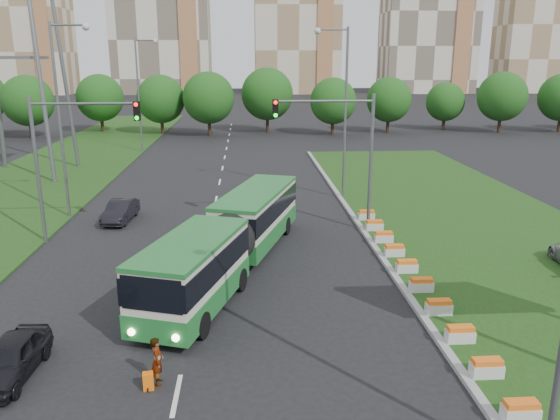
{
  "coord_description": "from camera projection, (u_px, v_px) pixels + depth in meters",
  "views": [
    {
      "loc": [
        -0.77,
        -20.61,
        9.81
      ],
      "look_at": [
        0.87,
        5.49,
        2.6
      ],
      "focal_mm": 35.0,
      "sensor_mm": 36.0,
      "label": 1
    }
  ],
  "objects": [
    {
      "name": "ground",
      "position": [
        267.0,
        306.0,
        22.48
      ],
      "size": [
        360.0,
        360.0,
        0.0
      ],
      "primitive_type": "plane",
      "color": "black",
      "rests_on": "ground"
    },
    {
      "name": "grass_median",
      "position": [
        490.0,
        238.0,
        30.94
      ],
      "size": [
        14.0,
        60.0,
        0.15
      ],
      "primitive_type": "cube",
      "color": "#1B4112",
      "rests_on": "ground"
    },
    {
      "name": "median_kerb",
      "position": [
        369.0,
        240.0,
        30.52
      ],
      "size": [
        0.3,
        60.0,
        0.18
      ],
      "primitive_type": "cube",
      "color": "#969696",
      "rests_on": "ground"
    },
    {
      "name": "left_verge",
      "position": [
        40.0,
        181.0,
        45.43
      ],
      "size": [
        12.0,
        110.0,
        0.1
      ],
      "primitive_type": "cube",
      "color": "#1B4112",
      "rests_on": "ground"
    },
    {
      "name": "lane_markings",
      "position": [
        217.0,
        193.0,
        41.54
      ],
      "size": [
        0.2,
        100.0,
        0.01
      ],
      "primitive_type": null,
      "color": "silver",
      "rests_on": "ground"
    },
    {
      "name": "flower_planters",
      "position": [
        414.0,
        275.0,
        24.59
      ],
      "size": [
        1.1,
        20.3,
        0.6
      ],
      "primitive_type": null,
      "color": "silver",
      "rests_on": "grass_median"
    },
    {
      "name": "traffic_mast_median",
      "position": [
        344.0,
        141.0,
        30.97
      ],
      "size": [
        5.76,
        0.32,
        8.0
      ],
      "color": "slate",
      "rests_on": "ground"
    },
    {
      "name": "traffic_mast_left",
      "position": [
        66.0,
        146.0,
        29.09
      ],
      "size": [
        5.76,
        0.32,
        8.0
      ],
      "color": "slate",
      "rests_on": "ground"
    },
    {
      "name": "street_lamps",
      "position": [
        206.0,
        131.0,
        30.32
      ],
      "size": [
        36.0,
        60.0,
        12.0
      ],
      "primitive_type": null,
      "color": "slate",
      "rests_on": "ground"
    },
    {
      "name": "tree_line",
      "position": [
        324.0,
        100.0,
        74.81
      ],
      "size": [
        120.0,
        8.0,
        9.0
      ],
      "primitive_type": null,
      "color": "#194F15",
      "rests_on": "ground"
    },
    {
      "name": "apartment_tower_west",
      "position": [
        20.0,
        9.0,
        156.49
      ],
      "size": [
        26.0,
        15.0,
        48.0
      ],
      "primitive_type": "cube",
      "color": "beige",
      "rests_on": "ground"
    },
    {
      "name": "apartment_tower_cwest",
      "position": [
        160.0,
        2.0,
        158.38
      ],
      "size": [
        28.0,
        15.0,
        52.0
      ],
      "primitive_type": "cube",
      "color": "beige",
      "rests_on": "ground"
    },
    {
      "name": "apartment_tower_ceast",
      "position": [
        297.0,
        7.0,
        161.07
      ],
      "size": [
        25.0,
        15.0,
        50.0
      ],
      "primitive_type": "cube",
      "color": "beige",
      "rests_on": "ground"
    },
    {
      "name": "apartment_tower_east",
      "position": [
        429.0,
        13.0,
        163.89
      ],
      "size": [
        27.0,
        15.0,
        47.0
      ],
      "primitive_type": "cube",
      "color": "beige",
      "rests_on": "ground"
    },
    {
      "name": "midrise_east",
      "position": [
        540.0,
        25.0,
        166.94
      ],
      "size": [
        24.0,
        14.0,
        40.0
      ],
      "primitive_type": "cube",
      "color": "beige",
      "rests_on": "ground"
    },
    {
      "name": "articulated_bus",
      "position": [
        227.0,
        238.0,
        25.98
      ],
      "size": [
        2.52,
        16.17,
        2.66
      ],
      "rotation": [
        0.0,
        0.0,
        -0.32
      ],
      "color": "beige",
      "rests_on": "ground"
    },
    {
      "name": "car_left_near",
      "position": [
        10.0,
        358.0,
        17.34
      ],
      "size": [
        1.72,
        3.86,
        1.29
      ],
      "primitive_type": "imported",
      "rotation": [
        0.0,
        0.0,
        -0.05
      ],
      "color": "black",
      "rests_on": "ground"
    },
    {
      "name": "car_left_far",
      "position": [
        120.0,
        211.0,
        34.24
      ],
      "size": [
        1.74,
        4.08,
        1.31
      ],
      "primitive_type": "imported",
      "rotation": [
        0.0,
        0.0,
        -0.09
      ],
      "color": "black",
      "rests_on": "ground"
    },
    {
      "name": "pedestrian",
      "position": [
        157.0,
        361.0,
        16.94
      ],
      "size": [
        0.43,
        0.6,
        1.57
      ],
      "primitive_type": "imported",
      "rotation": [
        0.0,
        0.0,
        1.66
      ],
      "color": "gray",
      "rests_on": "ground"
    },
    {
      "name": "shopping_trolley",
      "position": [
        148.0,
        381.0,
        16.76
      ],
      "size": [
        0.32,
        0.34,
        0.55
      ],
      "rotation": [
        0.0,
        0.0,
        0.18
      ],
      "color": "orange",
      "rests_on": "ground"
    }
  ]
}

